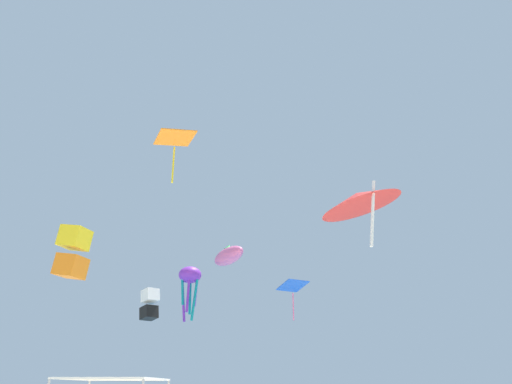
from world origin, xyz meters
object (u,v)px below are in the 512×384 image
object	(u,v)px
kite_delta_red	(359,200)
kite_diamond_blue	(293,288)
kite_octopus_purple	(190,278)
kite_box_yellow	(73,252)
kite_diamond_orange	(175,140)
kite_box_white	(150,304)
kite_inflatable_pink	(228,256)
canopy_tent	(114,382)

from	to	relation	value
kite_delta_red	kite_diamond_blue	bearing A→B (deg)	24.84
kite_octopus_purple	kite_diamond_blue	size ratio (longest dim) A/B	1.90
kite_box_yellow	kite_diamond_blue	xyz separation A→B (m)	(12.34, 5.42, -1.17)
kite_diamond_orange	kite_octopus_purple	distance (m)	22.64
kite_octopus_purple	kite_diamond_blue	world-z (taller)	kite_octopus_purple
kite_diamond_orange	kite_delta_red	bearing A→B (deg)	100.88
kite_box_yellow	kite_diamond_blue	distance (m)	13.53
kite_diamond_orange	kite_diamond_blue	distance (m)	14.11
kite_diamond_orange	kite_diamond_blue	xyz separation A→B (m)	(5.05, 12.43, -4.35)
kite_diamond_orange	kite_delta_red	xyz separation A→B (m)	(8.92, 7.02, -0.48)
kite_box_white	kite_diamond_blue	xyz separation A→B (m)	(10.03, -2.66, 0.52)
kite_diamond_orange	kite_octopus_purple	xyz separation A→B (m)	(-3.74, 22.28, -1.52)
kite_diamond_blue	kite_box_yellow	bearing A→B (deg)	-10.40
kite_diamond_blue	kite_delta_red	bearing A→B (deg)	91.50
kite_diamond_orange	kite_diamond_blue	bearing A→B (deg)	130.57
kite_inflatable_pink	kite_box_yellow	xyz separation A→B (m)	(-7.43, -10.82, -2.37)
kite_delta_red	kite_box_yellow	world-z (taller)	kite_delta_red
kite_inflatable_pink	kite_diamond_blue	xyz separation A→B (m)	(4.91, -5.40, -3.54)
canopy_tent	kite_diamond_blue	distance (m)	16.85
canopy_tent	kite_inflatable_pink	world-z (taller)	kite_inflatable_pink
kite_delta_red	kite_diamond_blue	size ratio (longest dim) A/B	2.25
kite_delta_red	kite_box_yellow	distance (m)	16.44
kite_box_white	kite_box_yellow	size ratio (longest dim) A/B	0.72
kite_box_white	kite_box_yellow	distance (m)	8.57
kite_inflatable_pink	kite_box_yellow	size ratio (longest dim) A/B	1.48
kite_inflatable_pink	kite_diamond_blue	distance (m)	8.12
kite_delta_red	kite_diamond_blue	distance (m)	7.70
kite_inflatable_pink	kite_diamond_orange	bearing A→B (deg)	-33.75
kite_octopus_purple	kite_diamond_blue	distance (m)	13.50
kite_box_yellow	kite_diamond_blue	world-z (taller)	kite_box_yellow
kite_box_white	canopy_tent	bearing A→B (deg)	-123.70
kite_diamond_orange	kite_inflatable_pink	bearing A→B (deg)	152.24
kite_octopus_purple	kite_box_yellow	world-z (taller)	kite_octopus_purple
canopy_tent	kite_diamond_blue	bearing A→B (deg)	67.63
kite_inflatable_pink	kite_diamond_blue	world-z (taller)	kite_inflatable_pink
kite_inflatable_pink	kite_box_yellow	world-z (taller)	kite_inflatable_pink
kite_inflatable_pink	kite_octopus_purple	distance (m)	5.94
kite_inflatable_pink	kite_delta_red	world-z (taller)	kite_delta_red
canopy_tent	kite_delta_red	xyz separation A→B (m)	(9.89, 9.20, 9.70)
kite_box_yellow	kite_octopus_purple	bearing A→B (deg)	179.11
canopy_tent	kite_inflatable_pink	distance (m)	22.13
canopy_tent	kite_octopus_purple	xyz separation A→B (m)	(-2.78, 24.46, 8.66)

